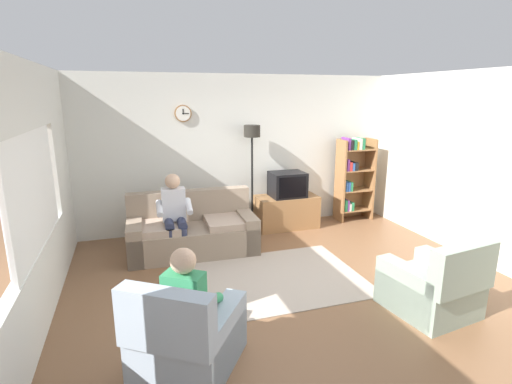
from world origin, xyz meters
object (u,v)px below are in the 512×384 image
couch (193,232)px  person_in_left_armchair (190,300)px  tv_stand (286,212)px  tv (287,184)px  person_on_couch (175,211)px  armchair_near_bookshelf (432,288)px  floor_lamp (252,149)px  bookshelf (352,176)px  armchair_near_window (187,337)px

couch → person_in_left_armchair: (-0.42, -2.55, 0.29)m
tv_stand → tv: size_ratio=1.83×
person_on_couch → armchair_near_bookshelf: bearing=-44.2°
tv → floor_lamp: size_ratio=0.32×
tv → person_in_left_armchair: person_in_left_armchair is taller
bookshelf → floor_lamp: floor_lamp is taller
bookshelf → floor_lamp: 2.08m
tv → floor_lamp: floor_lamp is taller
couch → armchair_near_bookshelf: (2.24, -2.54, -0.02)m
floor_lamp → person_on_couch: bearing=-149.9°
tv → bookshelf: size_ratio=0.38×
tv → floor_lamp: bearing=168.7°
person_on_couch → person_in_left_armchair: (-0.15, -2.44, -0.09)m
tv_stand → person_on_couch: size_ratio=0.89×
couch → person_in_left_armchair: bearing=-99.2°
couch → person_on_couch: person_on_couch is taller
tv → armchair_near_bookshelf: 3.22m
couch → tv: size_ratio=3.22×
couch → tv: 1.97m
bookshelf → armchair_near_bookshelf: 3.42m
person_on_couch → bookshelf: bearing=13.3°
tv → armchair_near_bookshelf: (0.43, -3.15, -0.51)m
armchair_near_window → person_in_left_armchair: bearing=55.1°
couch → floor_lamp: (1.18, 0.73, 1.14)m
couch → armchair_near_bookshelf: 3.39m
tv_stand → armchair_near_bookshelf: size_ratio=1.12×
bookshelf → person_on_couch: bearing=-166.7°
couch → bookshelf: (3.17, 0.70, 0.54)m
tv → armchair_near_window: bearing=-125.1°
person_in_left_armchair → person_on_couch: bearing=86.5°
bookshelf → floor_lamp: bearing=179.2°
tv → person_on_couch: bearing=-160.9°
couch → person_on_couch: bearing=-157.4°
tv_stand → armchair_near_bookshelf: 3.20m
tv_stand → armchair_near_bookshelf: (0.43, -3.17, -0.00)m
armchair_near_bookshelf → person_on_couch: (-2.50, 2.43, 0.41)m
couch → person_on_couch: 0.48m
tv_stand → bookshelf: size_ratio=0.69×
bookshelf → armchair_near_window: size_ratio=1.35×
floor_lamp → armchair_near_bookshelf: (1.05, -3.27, -1.16)m
tv → person_on_couch: size_ratio=0.48×
tv → armchair_near_bookshelf: bearing=-82.2°
person_in_left_armchair → tv_stand: bearing=55.1°
couch → tv: (1.80, 0.61, 0.49)m
tv → armchair_near_bookshelf: tv is taller
armchair_near_window → person_on_couch: (0.20, 2.51, 0.41)m
tv_stand → armchair_near_window: bearing=-124.9°
armchair_near_bookshelf → person_in_left_armchair: person_in_left_armchair is taller
armchair_near_window → armchair_near_bookshelf: same height
tv → person_in_left_armchair: size_ratio=0.54×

